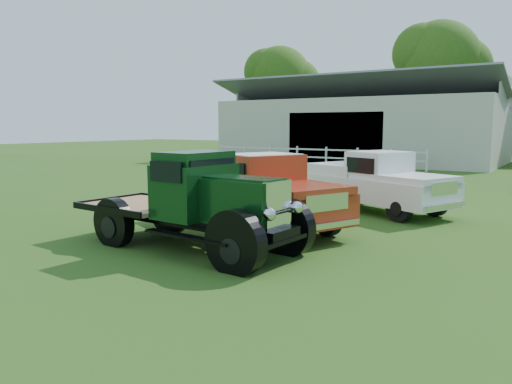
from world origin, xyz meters
The scene contains 8 objects.
ground centered at (0.00, 0.00, 0.00)m, with size 120.00×120.00×0.00m, color #2A5213.
shed_left centered at (-7.00, 26.00, 2.80)m, with size 18.80×10.20×5.60m, color beige, non-canonical shape.
fence_rail centered at (-8.00, 20.00, 0.60)m, with size 14.20×0.16×1.20m, color white, non-canonical shape.
tree_a centered at (-18.00, 33.00, 5.25)m, with size 6.30×6.30×10.50m, color #1C3B0D, non-canonical shape.
tree_b centered at (-4.00, 34.00, 5.75)m, with size 6.90×6.90×11.50m, color #1C3B0D, non-canonical shape.
vintage_flatbed centered at (-0.44, -0.17, 0.98)m, with size 4.97×1.97×1.97m, color black, non-canonical shape.
red_pickup centered at (-0.42, 2.32, 0.91)m, with size 5.02×1.93×1.83m, color red, non-canonical shape.
white_pickup centered at (1.12, 6.15, 0.85)m, with size 4.65×1.80×1.71m, color white, non-canonical shape.
Camera 1 is at (6.03, -7.71, 2.47)m, focal length 35.00 mm.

